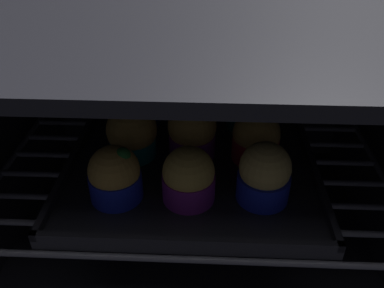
{
  "coord_description": "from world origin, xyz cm",
  "views": [
    {
      "loc": [
        2.17,
        -26.7,
        48.83
      ],
      "look_at": [
        0.0,
        20.46,
        17.28
      ],
      "focal_mm": 37.6,
      "sensor_mm": 36.0,
      "label": 1
    }
  ],
  "objects_px": {
    "muffin_row0_col2": "(264,175)",
    "muffin_row1_col0": "(132,134)",
    "muffin_row0_col1": "(189,177)",
    "muffin_row1_col1": "(195,132)",
    "muffin_row2_col1": "(194,105)",
    "muffin_row2_col0": "(139,101)",
    "baking_tray": "(192,159)",
    "muffin_row0_col0": "(115,176)",
    "muffin_row2_col2": "(248,108)",
    "muffin_row1_col2": "(256,138)"
  },
  "relations": [
    {
      "from": "muffin_row0_col1",
      "to": "muffin_row1_col1",
      "type": "bearing_deg",
      "value": 87.96
    },
    {
      "from": "baking_tray",
      "to": "muffin_row1_col2",
      "type": "height_order",
      "value": "muffin_row1_col2"
    },
    {
      "from": "muffin_row0_col2",
      "to": "baking_tray",
      "type": "bearing_deg",
      "value": 137.11
    },
    {
      "from": "baking_tray",
      "to": "muffin_row0_col1",
      "type": "distance_m",
      "value": 0.1
    },
    {
      "from": "muffin_row0_col0",
      "to": "muffin_row0_col1",
      "type": "xyz_separation_m",
      "value": [
        0.09,
        0.0,
        0.0
      ]
    },
    {
      "from": "muffin_row1_col0",
      "to": "muffin_row1_col1",
      "type": "xyz_separation_m",
      "value": [
        0.09,
        0.0,
        0.0
      ]
    },
    {
      "from": "baking_tray",
      "to": "muffin_row1_col1",
      "type": "distance_m",
      "value": 0.04
    },
    {
      "from": "muffin_row1_col0",
      "to": "muffin_row1_col2",
      "type": "bearing_deg",
      "value": -0.05
    },
    {
      "from": "muffin_row0_col2",
      "to": "muffin_row2_col0",
      "type": "distance_m",
      "value": 0.25
    },
    {
      "from": "muffin_row1_col0",
      "to": "muffin_row0_col2",
      "type": "bearing_deg",
      "value": -26.0
    },
    {
      "from": "muffin_row0_col0",
      "to": "muffin_row2_col2",
      "type": "bearing_deg",
      "value": 45.84
    },
    {
      "from": "muffin_row1_col1",
      "to": "baking_tray",
      "type": "bearing_deg",
      "value": -137.31
    },
    {
      "from": "muffin_row0_col2",
      "to": "muffin_row1_col0",
      "type": "distance_m",
      "value": 0.2
    },
    {
      "from": "muffin_row0_col0",
      "to": "muffin_row0_col2",
      "type": "relative_size",
      "value": 0.94
    },
    {
      "from": "muffin_row1_col2",
      "to": "baking_tray",
      "type": "bearing_deg",
      "value": -179.55
    },
    {
      "from": "muffin_row0_col0",
      "to": "muffin_row1_col2",
      "type": "bearing_deg",
      "value": 27.18
    },
    {
      "from": "baking_tray",
      "to": "muffin_row2_col0",
      "type": "bearing_deg",
      "value": 133.93
    },
    {
      "from": "baking_tray",
      "to": "muffin_row0_col0",
      "type": "height_order",
      "value": "muffin_row0_col0"
    },
    {
      "from": "muffin_row2_col2",
      "to": "muffin_row1_col1",
      "type": "bearing_deg",
      "value": -133.56
    },
    {
      "from": "muffin_row0_col2",
      "to": "muffin_row1_col2",
      "type": "height_order",
      "value": "muffin_row0_col2"
    },
    {
      "from": "muffin_row1_col1",
      "to": "muffin_row1_col2",
      "type": "distance_m",
      "value": 0.09
    },
    {
      "from": "muffin_row1_col0",
      "to": "muffin_row1_col1",
      "type": "relative_size",
      "value": 0.91
    },
    {
      "from": "muffin_row1_col1",
      "to": "muffin_row2_col0",
      "type": "distance_m",
      "value": 0.13
    },
    {
      "from": "muffin_row0_col0",
      "to": "muffin_row0_col2",
      "type": "height_order",
      "value": "muffin_row0_col2"
    },
    {
      "from": "muffin_row0_col2",
      "to": "muffin_row2_col2",
      "type": "relative_size",
      "value": 1.08
    },
    {
      "from": "baking_tray",
      "to": "muffin_row0_col1",
      "type": "bearing_deg",
      "value": -89.67
    },
    {
      "from": "muffin_row1_col0",
      "to": "muffin_row0_col1",
      "type": "bearing_deg",
      "value": -46.88
    },
    {
      "from": "muffin_row0_col2",
      "to": "muffin_row1_col0",
      "type": "relative_size",
      "value": 0.99
    },
    {
      "from": "muffin_row2_col0",
      "to": "muffin_row2_col2",
      "type": "distance_m",
      "value": 0.17
    },
    {
      "from": "muffin_row0_col2",
      "to": "muffin_row2_col1",
      "type": "height_order",
      "value": "same"
    },
    {
      "from": "baking_tray",
      "to": "muffin_row2_col2",
      "type": "distance_m",
      "value": 0.13
    },
    {
      "from": "muffin_row0_col1",
      "to": "muffin_row2_col0",
      "type": "relative_size",
      "value": 0.87
    },
    {
      "from": "baking_tray",
      "to": "muffin_row1_col0",
      "type": "bearing_deg",
      "value": 179.42
    },
    {
      "from": "muffin_row1_col0",
      "to": "muffin_row2_col1",
      "type": "relative_size",
      "value": 1.02
    },
    {
      "from": "muffin_row0_col0",
      "to": "muffin_row0_col2",
      "type": "bearing_deg",
      "value": 1.96
    },
    {
      "from": "muffin_row0_col1",
      "to": "muffin_row0_col2",
      "type": "height_order",
      "value": "muffin_row0_col2"
    },
    {
      "from": "baking_tray",
      "to": "muffin_row2_col2",
      "type": "height_order",
      "value": "muffin_row2_col2"
    },
    {
      "from": "muffin_row0_col2",
      "to": "muffin_row1_col2",
      "type": "distance_m",
      "value": 0.09
    },
    {
      "from": "muffin_row0_col2",
      "to": "muffin_row1_col0",
      "type": "height_order",
      "value": "muffin_row1_col0"
    },
    {
      "from": "muffin_row1_col0",
      "to": "muffin_row1_col2",
      "type": "xyz_separation_m",
      "value": [
        0.17,
        -0.0,
        -0.0
      ]
    },
    {
      "from": "muffin_row1_col1",
      "to": "muffin_row2_col0",
      "type": "bearing_deg",
      "value": 136.27
    },
    {
      "from": "muffin_row1_col2",
      "to": "muffin_row2_col0",
      "type": "relative_size",
      "value": 0.88
    },
    {
      "from": "baking_tray",
      "to": "muffin_row1_col0",
      "type": "xyz_separation_m",
      "value": [
        -0.08,
        0.0,
        0.04
      ]
    },
    {
      "from": "muffin_row0_col1",
      "to": "muffin_row0_col0",
      "type": "bearing_deg",
      "value": -179.19
    },
    {
      "from": "muffin_row0_col1",
      "to": "muffin_row1_col0",
      "type": "xyz_separation_m",
      "value": [
        -0.08,
        0.09,
        0.0
      ]
    },
    {
      "from": "muffin_row0_col0",
      "to": "muffin_row2_col2",
      "type": "relative_size",
      "value": 1.01
    },
    {
      "from": "baking_tray",
      "to": "muffin_row2_col1",
      "type": "bearing_deg",
      "value": 91.05
    },
    {
      "from": "muffin_row0_col1",
      "to": "muffin_row2_col2",
      "type": "xyz_separation_m",
      "value": [
        0.08,
        0.18,
        0.0
      ]
    },
    {
      "from": "muffin_row2_col2",
      "to": "muffin_row1_col2",
      "type": "bearing_deg",
      "value": -87.01
    },
    {
      "from": "baking_tray",
      "to": "muffin_row1_col0",
      "type": "distance_m",
      "value": 0.09
    }
  ]
}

